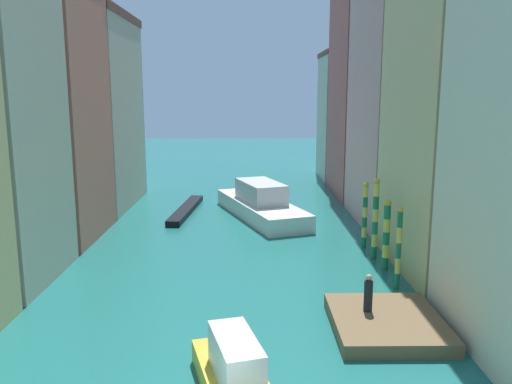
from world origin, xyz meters
TOP-DOWN VIEW (x-y plane):
  - ground_plane at (0.00, 24.50)m, footprint 154.00×154.00m
  - building_left_2 at (-12.92, 21.76)m, footprint 7.90×8.50m
  - building_left_3 at (-12.92, 31.88)m, footprint 7.90×11.70m
  - building_right_1 at (12.92, 15.13)m, footprint 7.90×9.97m
  - building_right_2 at (12.92, 25.70)m, footprint 7.90×11.05m
  - building_right_3 at (12.92, 36.86)m, footprint 7.90×10.67m
  - building_right_4 at (12.92, 46.52)m, footprint 7.90×8.11m
  - waterfront_dock at (6.56, 7.44)m, footprint 4.38×5.05m
  - person_on_dock at (5.90, 7.99)m, footprint 0.36×0.36m
  - mooring_pole_0 at (8.24, 11.97)m, footprint 0.29×0.29m
  - mooring_pole_1 at (8.36, 14.71)m, footprint 0.39×0.39m
  - mooring_pole_2 at (8.21, 16.68)m, footprint 0.37×0.37m
  - mooring_pole_3 at (8.14, 19.03)m, footprint 0.34×0.34m
  - vaporetto_white at (1.85, 27.26)m, footprint 7.35×12.50m
  - gondola_black at (-4.18, 28.84)m, footprint 1.85×9.88m
  - motorboat_0 at (0.57, 2.42)m, footprint 3.30×6.10m

SIDE VIEW (x-z plane):
  - ground_plane at x=0.00m, z-range 0.00..0.00m
  - gondola_black at x=-4.18m, z-range 0.00..0.46m
  - waterfront_dock at x=6.56m, z-range 0.00..0.56m
  - motorboat_0 at x=0.57m, z-range -0.30..1.85m
  - vaporetto_white at x=1.85m, z-range -0.38..2.39m
  - person_on_dock at x=5.90m, z-range 0.50..2.09m
  - mooring_pole_1 at x=8.36m, z-range 0.06..3.97m
  - mooring_pole_0 at x=8.24m, z-range 0.04..4.16m
  - mooring_pole_3 at x=8.14m, z-range 0.05..4.18m
  - mooring_pole_2 at x=8.21m, z-range 0.06..4.82m
  - building_right_4 at x=12.92m, z-range 0.01..14.07m
  - building_left_3 at x=-12.92m, z-range 0.01..16.09m
  - building_left_2 at x=-12.92m, z-range 0.01..17.39m
  - building_right_1 at x=12.92m, z-range 0.01..18.18m
  - building_right_3 at x=12.92m, z-range 0.01..21.31m
  - building_right_2 at x=12.92m, z-range 0.01..21.98m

